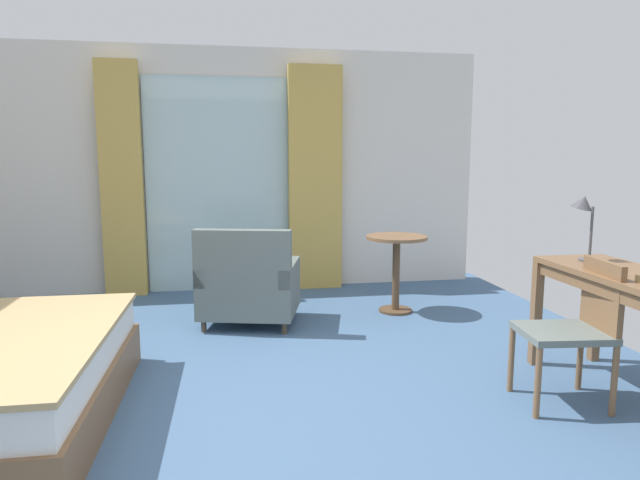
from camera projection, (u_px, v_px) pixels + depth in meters
The scene contains 9 objects.
ground at pixel (220, 424), 3.11m from camera, with size 6.15×6.86×0.10m, color #426084.
wall_back at pixel (219, 171), 6.01m from camera, with size 5.75×0.12×2.60m, color silver.
balcony_glass_door at pixel (221, 185), 5.95m from camera, with size 1.58×0.02×2.29m, color silver.
curtain_panel_left at pixel (122, 180), 5.68m from camera, with size 0.42×0.10×2.42m, color tan.
curtain_panel_right at pixel (315, 179), 6.02m from camera, with size 0.58×0.10×2.42m, color tan.
desk_chair at pixel (576, 324), 3.21m from camera, with size 0.52×0.45×0.86m.
desk_lamp at pixel (585, 213), 3.59m from camera, with size 0.18×0.19×0.45m.
armchair_by_window at pixel (249, 286), 4.76m from camera, with size 0.94×0.87×0.86m.
round_cafe_table at pixel (396, 257), 5.15m from camera, with size 0.57×0.57×0.72m.
Camera 1 is at (0.06, -2.98, 1.44)m, focal length 30.99 mm.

